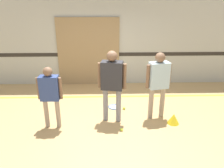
% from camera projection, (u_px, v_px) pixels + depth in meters
% --- Properties ---
extents(ground_plane, '(16.00, 16.00, 0.00)m').
position_uv_depth(ground_plane, '(105.00, 119.00, 5.34)').
color(ground_plane, tan).
extents(wall_back, '(16.00, 0.07, 3.20)m').
position_uv_depth(wall_back, '(105.00, 37.00, 7.06)').
color(wall_back, beige).
rests_on(wall_back, ground_plane).
extents(wall_panel, '(2.02, 0.05, 2.22)m').
position_uv_depth(wall_panel, '(88.00, 52.00, 7.17)').
color(wall_panel, '#9E7F56').
rests_on(wall_panel, ground_plane).
extents(floor_stripe, '(14.40, 0.10, 0.01)m').
position_uv_depth(floor_stripe, '(105.00, 96.00, 6.56)').
color(floor_stripe, yellow).
rests_on(floor_stripe, ground_plane).
extents(person_instructor, '(0.64, 0.34, 1.70)m').
position_uv_depth(person_instructor, '(112.00, 79.00, 4.91)').
color(person_instructor, gray).
rests_on(person_instructor, ground_plane).
extents(person_student_left, '(0.54, 0.23, 1.42)m').
position_uv_depth(person_student_left, '(50.00, 91.00, 4.70)').
color(person_student_left, tan).
rests_on(person_student_left, ground_plane).
extents(person_student_right, '(0.61, 0.34, 1.63)m').
position_uv_depth(person_student_right, '(159.00, 79.00, 5.08)').
color(person_student_right, tan).
rests_on(person_student_right, ground_plane).
extents(racket_spare_on_floor, '(0.39, 0.56, 0.03)m').
position_uv_depth(racket_spare_on_floor, '(114.00, 107.00, 5.93)').
color(racket_spare_on_floor, blue).
rests_on(racket_spare_on_floor, ground_plane).
extents(tennis_ball_near_instructor, '(0.07, 0.07, 0.07)m').
position_uv_depth(tennis_ball_near_instructor, '(121.00, 130.00, 4.84)').
color(tennis_ball_near_instructor, '#CCE038').
rests_on(tennis_ball_near_instructor, ground_plane).
extents(tennis_ball_by_spare_racket, '(0.07, 0.07, 0.07)m').
position_uv_depth(tennis_ball_by_spare_racket, '(124.00, 108.00, 5.78)').
color(tennis_ball_by_spare_racket, '#CCE038').
rests_on(tennis_ball_by_spare_racket, ground_plane).
extents(training_cone, '(0.28, 0.28, 0.24)m').
position_uv_depth(training_cone, '(174.00, 119.00, 5.10)').
color(training_cone, yellow).
rests_on(training_cone, ground_plane).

